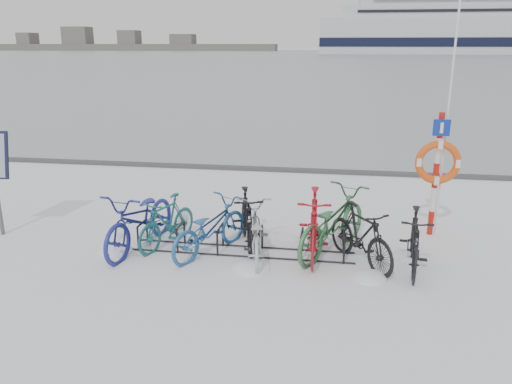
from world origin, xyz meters
TOP-DOWN VIEW (x-y plane):
  - ground at (0.00, 0.00)m, footprint 900.00×900.00m
  - ice_sheet at (0.00, 155.00)m, footprint 400.00×298.00m
  - quay_edge at (0.00, 5.90)m, footprint 400.00×0.25m
  - bike_rack at (0.00, 0.00)m, footprint 4.00×0.48m
  - lifebuoy_station at (3.47, 1.36)m, footprint 0.82×0.23m
  - shoreline at (-122.02, 260.00)m, footprint 180.00×12.00m
  - bike_0 at (-1.79, -0.06)m, footprint 1.12×2.28m
  - bike_1 at (-1.37, 0.12)m, footprint 0.96×1.64m
  - bike_2 at (-0.52, -0.08)m, footprint 1.45×1.98m
  - bike_3 at (0.06, 0.31)m, footprint 0.96×1.84m
  - bike_4 at (0.28, -0.14)m, footprint 0.94×1.88m
  - bike_5 at (1.27, 0.11)m, footprint 0.60×1.95m
  - bike_6 at (1.58, 0.27)m, footprint 1.73×2.31m
  - bike_7 at (2.06, -0.13)m, footprint 1.36×1.70m
  - bike_8 at (2.91, -0.21)m, footprint 0.66×1.73m
  - snow_drifts at (0.32, -0.12)m, footprint 5.80×2.02m

SIDE VIEW (x-z plane):
  - ground at x=0.00m, z-range 0.00..0.00m
  - snow_drifts at x=0.32m, z-range -0.11..0.11m
  - ice_sheet at x=0.00m, z-range 0.00..0.02m
  - quay_edge at x=0.00m, z-range 0.00..0.10m
  - bike_rack at x=0.00m, z-range -0.05..0.41m
  - bike_4 at x=0.28m, z-range 0.00..0.94m
  - bike_1 at x=-1.37m, z-range 0.00..0.95m
  - bike_2 at x=-0.52m, z-range 0.00..0.99m
  - bike_8 at x=2.91m, z-range 0.00..1.01m
  - bike_7 at x=2.06m, z-range 0.00..1.04m
  - bike_3 at x=0.06m, z-range 0.00..1.06m
  - bike_0 at x=-1.79m, z-range 0.00..1.14m
  - bike_6 at x=1.58m, z-range 0.00..1.16m
  - bike_5 at x=1.27m, z-range 0.00..1.16m
  - lifebuoy_station at x=3.47m, z-range -0.70..3.57m
  - shoreline at x=-122.02m, z-range -1.96..7.54m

